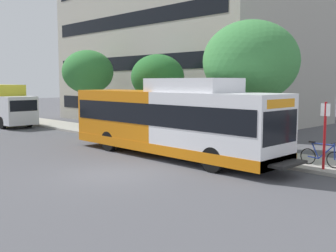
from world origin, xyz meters
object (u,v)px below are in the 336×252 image
Objects in this scene: transit_bus at (170,120)px; bus_stop_sign_pole at (325,130)px; street_tree_near_stop at (251,62)px; street_tree_mid_block at (158,77)px; street_tree_far_block at (88,72)px; bicycle_parked at (321,156)px; box_truck_background at (4,104)px.

transit_bus reaches higher than bus_stop_sign_pole.
transit_bus is 4.92m from street_tree_near_stop.
street_tree_mid_block is 0.89× the size of street_tree_far_block.
bicycle_parked is at bearing -69.36° from transit_bus.
bus_stop_sign_pole is 0.51× the size of street_tree_mid_block.
street_tree_mid_block reaches higher than transit_bus.
transit_bus is 2.43× the size of street_tree_mid_block.
transit_bus reaches higher than bicycle_parked.
box_truck_background is at bearing 95.71° from bicycle_parked.
bicycle_parked is 25.10m from box_truck_background.
transit_bus is 13.06m from street_tree_far_block.
bus_stop_sign_pole is at bearing -145.99° from bicycle_parked.
street_tree_far_block reaches higher than bus_stop_sign_pole.
street_tree_near_stop is at bearing -89.94° from street_tree_far_block.
street_tree_near_stop is 0.90× the size of box_truck_background.
box_truck_background is at bearing 107.11° from street_tree_mid_block.
street_tree_far_block is 7.83m from box_truck_background.
bicycle_parked is 5.94m from street_tree_near_stop.
box_truck_background is at bearing 100.28° from street_tree_near_stop.
street_tree_near_stop reaches higher than bus_stop_sign_pole.
bicycle_parked is 18.91m from street_tree_far_block.
street_tree_near_stop is at bearing -28.13° from transit_bus.
bus_stop_sign_pole is at bearing -100.32° from street_tree_mid_block.
street_tree_far_block is at bearing -59.87° from box_truck_background.
street_tree_near_stop is at bearing 73.72° from bicycle_parked.
street_tree_near_stop reaches higher than street_tree_mid_block.
transit_bus is 6.78m from bus_stop_sign_pole.
street_tree_near_stop reaches higher than box_truck_background.
street_tree_near_stop reaches higher than transit_bus.
bicycle_parked is (0.46, 0.31, -1.09)m from bus_stop_sign_pole.
bus_stop_sign_pole is at bearing -85.39° from box_truck_background.
street_tree_mid_block reaches higher than box_truck_background.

